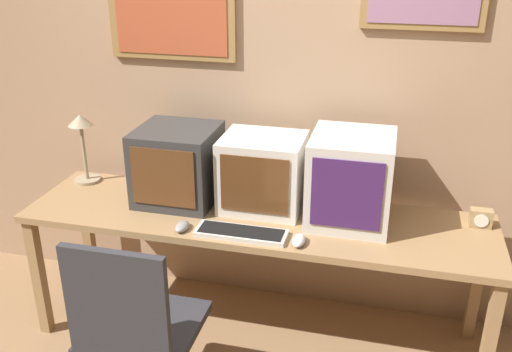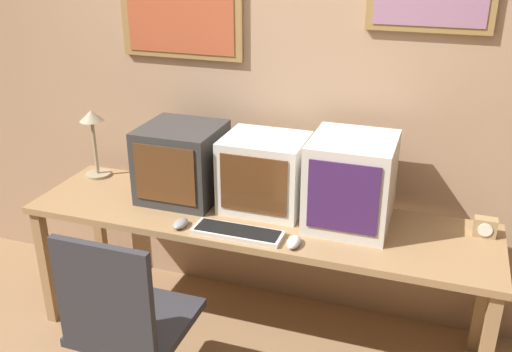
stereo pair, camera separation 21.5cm
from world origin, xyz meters
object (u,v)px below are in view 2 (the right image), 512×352
Objects in this scene: mouse_far_corner at (181,224)px; office_chair at (130,338)px; desk_clock at (485,227)px; desk_lamp at (93,131)px; keyboard_main at (238,232)px; monitor_left at (182,162)px; monitor_center at (265,173)px; mouse_near_keyboard at (294,242)px; monitor_right at (351,182)px.

mouse_far_corner is 0.11× the size of office_chair.
desk_lamp is (-2.13, 0.03, 0.23)m from desk_clock.
desk_lamp reaches higher than keyboard_main.
office_chair is at bearing -94.46° from mouse_far_corner.
office_chair is at bearing -149.08° from desk_clock.
monitor_left is 0.40m from mouse_far_corner.
keyboard_main is 1.10× the size of desk_lamp.
mouse_near_keyboard is (0.25, -0.34, -0.17)m from monitor_center.
office_chair is (0.10, -0.79, -0.52)m from monitor_left.
desk_clock is (0.82, 0.38, 0.03)m from mouse_near_keyboard.
mouse_far_corner is 1.04× the size of desk_clock.
mouse_near_keyboard is at bearing -17.60° from desk_lamp.
monitor_left is 0.56m from keyboard_main.
monitor_right reaches higher than monitor_center.
monitor_center is 3.79× the size of mouse_far_corner.
monitor_left is 0.93× the size of keyboard_main.
mouse_near_keyboard is (-0.19, -0.31, -0.20)m from monitor_right.
mouse_far_corner is at bearing -179.67° from mouse_near_keyboard.
mouse_far_corner is at bearing -29.47° from desk_lamp.
mouse_near_keyboard is 0.12× the size of office_chair.
mouse_near_keyboard is 0.84m from office_chair.
keyboard_main is 0.29m from mouse_far_corner.
monitor_left is 0.90m from monitor_right.
monitor_right reaches higher than monitor_left.
desk_lamp reaches higher than office_chair.
office_chair is at bearing -123.80° from keyboard_main.
monitor_center reaches higher than mouse_far_corner.
mouse_far_corner is at bearing 85.54° from office_chair.
desk_clock is (1.39, 0.39, 0.03)m from mouse_far_corner.
monitor_right reaches higher than office_chair.
monitor_center is 3.52× the size of mouse_near_keyboard.
monitor_center is 1.02m from office_chair.
monitor_center is at bearing 126.53° from mouse_near_keyboard.
monitor_left reaches higher than mouse_far_corner.
keyboard_main is at bearing -148.39° from monitor_right.
mouse_near_keyboard is 1.12× the size of desk_clock.
desk_clock is at bearing 30.92° from office_chair.
monitor_right reaches higher than desk_clock.
mouse_far_corner is (-0.57, -0.00, -0.00)m from mouse_near_keyboard.
desk_lamp reaches higher than desk_clock.
desk_clock is at bearing 2.29° from monitor_left.
monitor_right reaches higher than mouse_near_keyboard.
desk_clock is at bearing 7.05° from monitor_right.
keyboard_main is 0.28m from mouse_near_keyboard.
mouse_far_corner is 0.89m from desk_lamp.
monitor_center is at bearing 175.34° from monitor_right.
desk_lamp is at bearing 128.41° from office_chair.
desk_lamp reaches higher than monitor_left.
mouse_far_corner is at bearing -66.80° from monitor_left.
desk_lamp is at bearing 175.84° from monitor_right.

